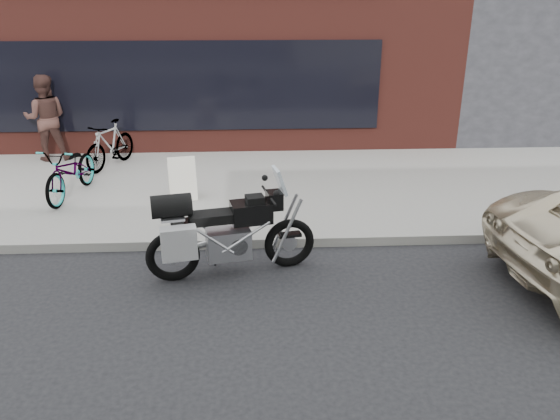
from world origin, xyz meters
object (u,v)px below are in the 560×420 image
object	(u,v)px
bicycle_front	(71,171)
bicycle_rear	(110,145)
sandwich_sign	(182,178)
cafe_patron_left	(46,118)
motorcycle	(221,233)

from	to	relation	value
bicycle_front	bicycle_rear	distance (m)	1.83
sandwich_sign	cafe_patron_left	distance (m)	4.25
sandwich_sign	cafe_patron_left	bearing A→B (deg)	129.56
motorcycle	bicycle_front	xyz separation A→B (m)	(-2.89, 2.93, -0.01)
bicycle_rear	sandwich_sign	world-z (taller)	bicycle_rear
bicycle_rear	bicycle_front	bearing A→B (deg)	-75.77
motorcycle	bicycle_front	distance (m)	4.12
bicycle_rear	sandwich_sign	bearing A→B (deg)	-25.86
sandwich_sign	motorcycle	bearing A→B (deg)	-84.03
motorcycle	bicycle_front	bearing A→B (deg)	122.65
bicycle_rear	motorcycle	bearing A→B (deg)	-38.19
bicycle_rear	cafe_patron_left	size ratio (longest dim) A/B	0.87
bicycle_front	motorcycle	bearing A→B (deg)	-36.65
sandwich_sign	cafe_patron_left	world-z (taller)	cafe_patron_left
bicycle_front	bicycle_rear	bearing A→B (deg)	90.05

